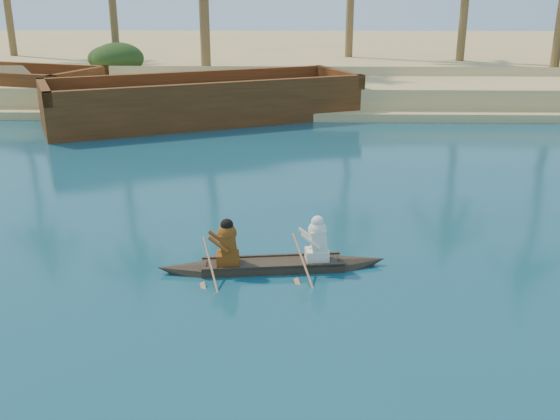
# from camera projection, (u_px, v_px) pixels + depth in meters

# --- Properties ---
(sandy_embankment) EXTENTS (150.00, 51.00, 1.50)m
(sandy_embankment) POSITION_uv_depth(u_px,v_px,m) (363.00, 58.00, 50.99)
(sandy_embankment) COLOR #D4B777
(sandy_embankment) RESTS_ON ground
(shrub_cluster) EXTENTS (100.00, 6.00, 2.40)m
(shrub_cluster) POSITION_uv_depth(u_px,v_px,m) (389.00, 71.00, 36.23)
(shrub_cluster) COLOR #1F3814
(shrub_cluster) RESTS_ON ground
(canoe) EXTENTS (4.78, 1.22, 1.30)m
(canoe) POSITION_uv_depth(u_px,v_px,m) (273.00, 258.00, 12.78)
(canoe) COLOR #352A1D
(canoe) RESTS_ON ground
(barge_mid) EXTENTS (14.43, 9.93, 2.30)m
(barge_mid) POSITION_uv_depth(u_px,v_px,m) (205.00, 103.00, 27.92)
(barge_mid) COLOR brown
(barge_mid) RESTS_ON ground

